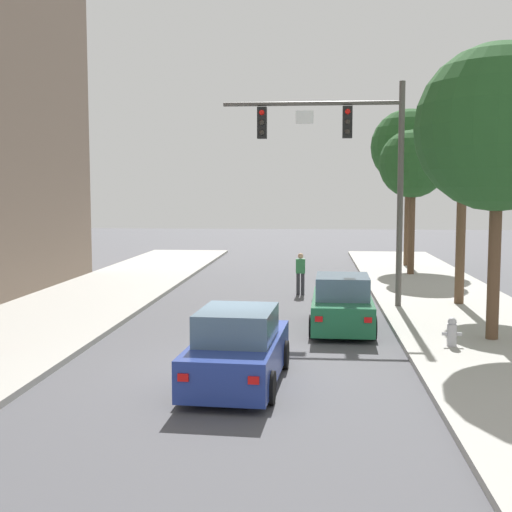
% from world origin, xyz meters
% --- Properties ---
extents(ground_plane, '(120.00, 120.00, 0.00)m').
position_xyz_m(ground_plane, '(0.00, 0.00, 0.00)').
color(ground_plane, '#4C4C51').
extents(traffic_signal_mast, '(6.05, 0.38, 7.50)m').
position_xyz_m(traffic_signal_mast, '(2.92, 8.39, 5.32)').
color(traffic_signal_mast, '#514C47').
rests_on(traffic_signal_mast, sidewalk_right).
extents(car_lead_green, '(1.92, 4.28, 1.60)m').
position_xyz_m(car_lead_green, '(2.56, 4.98, 0.72)').
color(car_lead_green, '#1E663D').
rests_on(car_lead_green, ground).
extents(car_following_blue, '(2.02, 4.33, 1.60)m').
position_xyz_m(car_following_blue, '(0.17, -0.87, 0.72)').
color(car_following_blue, navy).
rests_on(car_following_blue, ground).
extents(pedestrian_crossing_road, '(0.36, 0.22, 1.64)m').
position_xyz_m(pedestrian_crossing_road, '(1.22, 11.59, 0.91)').
color(pedestrian_crossing_road, '#333338').
rests_on(pedestrian_crossing_road, ground).
extents(fire_hydrant, '(0.48, 0.24, 0.72)m').
position_xyz_m(fire_hydrant, '(5.19, 2.41, 0.51)').
color(fire_hydrant, '#B2B2B7').
rests_on(fire_hydrant, sidewalk_right).
extents(street_tree_nearest, '(4.29, 4.29, 7.62)m').
position_xyz_m(street_tree_nearest, '(6.41, 3.35, 5.61)').
color(street_tree_nearest, brown).
rests_on(street_tree_nearest, sidewalk_right).
extents(street_tree_second, '(2.83, 2.83, 7.02)m').
position_xyz_m(street_tree_second, '(6.77, 9.09, 5.69)').
color(street_tree_second, brown).
rests_on(street_tree_second, sidewalk_right).
extents(street_tree_third, '(3.17, 3.17, 6.77)m').
position_xyz_m(street_tree_third, '(6.32, 17.65, 5.29)').
color(street_tree_third, brown).
rests_on(street_tree_third, sidewalk_right).
extents(street_tree_farthest, '(3.97, 3.97, 8.20)m').
position_xyz_m(street_tree_farthest, '(6.65, 21.50, 6.34)').
color(street_tree_farthest, brown).
rests_on(street_tree_farthest, sidewalk_right).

